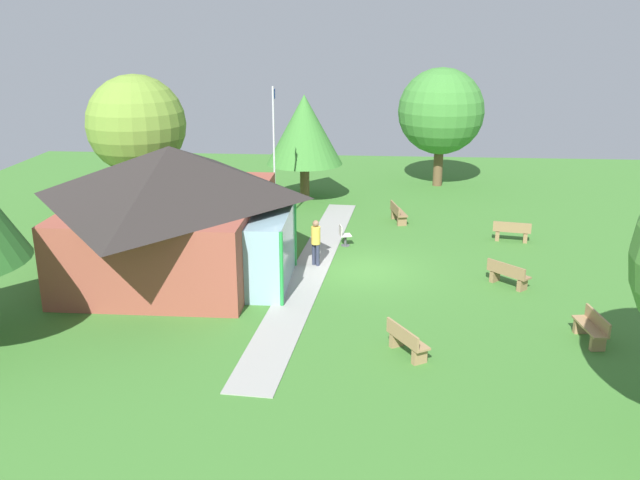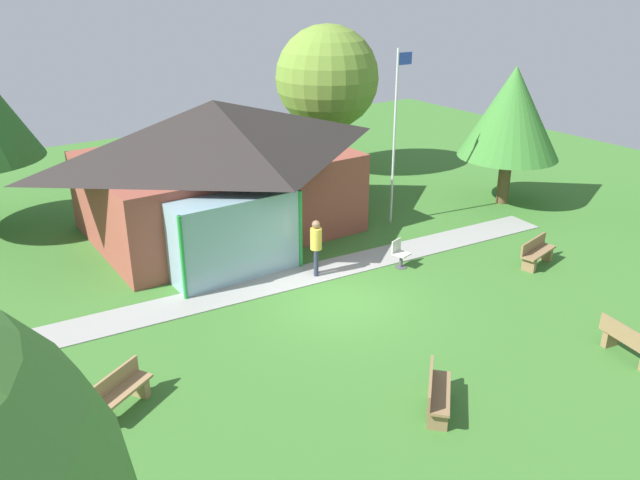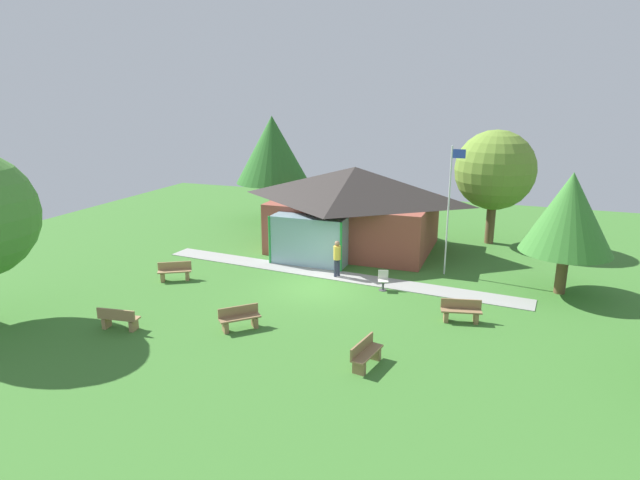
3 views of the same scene
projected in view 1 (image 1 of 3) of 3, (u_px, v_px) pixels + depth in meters
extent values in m
plane|color=#3D752D|center=(360.00, 270.00, 24.75)|extent=(44.00, 44.00, 0.00)
cube|color=brown|center=(175.00, 233.00, 24.46)|extent=(8.32, 6.13, 2.72)
pyramid|color=#2D2826|center=(170.00, 171.00, 23.77)|extent=(9.32, 7.13, 1.77)
cube|color=#8CB2BF|center=(271.00, 250.00, 23.04)|extent=(3.75, 1.20, 2.45)
cylinder|color=green|center=(281.00, 270.00, 21.22)|extent=(0.12, 0.12, 2.45)
cylinder|color=green|center=(295.00, 234.00, 24.78)|extent=(0.12, 0.12, 2.45)
cube|color=#999993|center=(311.00, 268.00, 24.87)|extent=(18.09, 2.78, 0.03)
cylinder|color=silver|center=(274.00, 159.00, 28.81)|extent=(0.08, 0.08, 6.05)
cube|color=blue|center=(274.00, 94.00, 28.28)|extent=(0.60, 0.02, 0.40)
cube|color=#9E7A51|center=(408.00, 339.00, 18.33)|extent=(1.51, 1.14, 0.06)
cube|color=#9E7A51|center=(397.00, 340.00, 18.88)|extent=(0.34, 0.43, 0.39)
cube|color=#9E7A51|center=(419.00, 356.00, 17.94)|extent=(0.34, 0.43, 0.39)
cube|color=#9E7A51|center=(402.00, 334.00, 18.18)|extent=(1.32, 0.82, 0.36)
cube|color=olive|center=(512.00, 230.00, 27.85)|extent=(0.71, 1.56, 0.06)
cube|color=olive|center=(497.00, 235.00, 28.07)|extent=(0.42, 0.23, 0.39)
cube|color=olive|center=(525.00, 237.00, 27.79)|extent=(0.42, 0.23, 0.39)
cube|color=olive|center=(512.00, 227.00, 27.61)|extent=(0.34, 1.48, 0.36)
cube|color=#9E7A51|center=(590.00, 327.00, 19.08)|extent=(1.55, 0.63, 0.06)
cube|color=#9E7A51|center=(598.00, 344.00, 18.64)|extent=(0.21, 0.42, 0.39)
cube|color=#9E7A51|center=(581.00, 327.00, 19.68)|extent=(0.21, 0.42, 0.39)
cube|color=#9E7A51|center=(598.00, 320.00, 19.03)|extent=(1.49, 0.26, 0.36)
cube|color=olive|center=(509.00, 273.00, 23.12)|extent=(1.38, 1.37, 0.06)
cube|color=olive|center=(495.00, 276.00, 23.60)|extent=(0.39, 0.40, 0.39)
cube|color=olive|center=(522.00, 285.00, 22.80)|extent=(0.39, 0.40, 0.39)
cube|color=olive|center=(506.00, 269.00, 22.94)|extent=(1.11, 1.09, 0.36)
cube|color=olive|center=(399.00, 212.00, 30.47)|extent=(1.56, 0.75, 0.06)
cube|color=olive|center=(396.00, 215.00, 31.06)|extent=(0.24, 0.43, 0.39)
cube|color=olive|center=(402.00, 221.00, 30.03)|extent=(0.24, 0.43, 0.39)
cube|color=olive|center=(395.00, 208.00, 30.38)|extent=(1.48, 0.38, 0.36)
cube|color=beige|center=(345.00, 235.00, 27.27)|extent=(0.54, 0.54, 0.04)
cube|color=beige|center=(341.00, 230.00, 27.17)|extent=(0.43, 0.15, 0.40)
cylinder|color=#4C4C51|center=(345.00, 241.00, 27.34)|extent=(0.10, 0.10, 0.42)
cylinder|color=#4C4C51|center=(345.00, 245.00, 27.40)|extent=(0.36, 0.36, 0.02)
cylinder|color=#2D3347|center=(318.00, 255.00, 24.97)|extent=(0.14, 0.14, 0.85)
cylinder|color=#2D3347|center=(314.00, 254.00, 25.07)|extent=(0.14, 0.14, 0.85)
cylinder|color=gold|center=(316.00, 235.00, 24.79)|extent=(0.34, 0.34, 0.65)
sphere|color=#846047|center=(316.00, 224.00, 24.66)|extent=(0.24, 0.24, 0.24)
cylinder|color=brown|center=(141.00, 188.00, 31.39)|extent=(0.50, 0.50, 2.53)
sphere|color=olive|center=(136.00, 124.00, 30.50)|extent=(4.41, 4.41, 4.41)
cylinder|color=brown|center=(305.00, 182.00, 34.14)|extent=(0.47, 0.47, 1.85)
cone|color=#3D7F33|center=(304.00, 130.00, 33.34)|extent=(3.75, 3.75, 3.38)
cylinder|color=brown|center=(438.00, 164.00, 37.09)|extent=(0.51, 0.51, 2.32)
sphere|color=#3D7F33|center=(441.00, 111.00, 36.21)|extent=(4.55, 4.55, 4.55)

